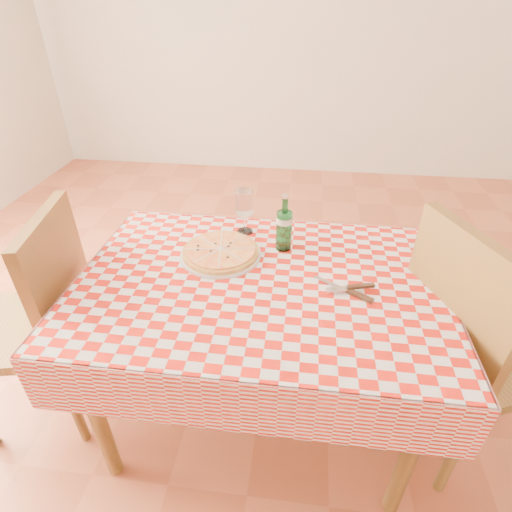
{
  "coord_description": "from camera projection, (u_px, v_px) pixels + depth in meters",
  "views": [
    {
      "loc": [
        0.13,
        -1.12,
        1.62
      ],
      "look_at": [
        -0.02,
        0.06,
        0.82
      ],
      "focal_mm": 28.0,
      "sensor_mm": 36.0,
      "label": 1
    }
  ],
  "objects": [
    {
      "name": "water_bottle",
      "position": [
        284.0,
        223.0,
        1.53
      ],
      "size": [
        0.07,
        0.07,
        0.23
      ],
      "primitive_type": null,
      "rotation": [
        0.0,
        0.0,
        0.02
      ],
      "color": "#18632B",
      "rests_on": "tablecloth"
    },
    {
      "name": "dining_table",
      "position": [
        259.0,
        301.0,
        1.47
      ],
      "size": [
        1.2,
        0.8,
        0.75
      ],
      "color": "brown",
      "rests_on": "ground"
    },
    {
      "name": "cutlery",
      "position": [
        347.0,
        289.0,
        1.35
      ],
      "size": [
        0.25,
        0.22,
        0.03
      ],
      "primitive_type": null,
      "rotation": [
        0.0,
        0.0,
        -0.08
      ],
      "color": "silver",
      "rests_on": "tablecloth"
    },
    {
      "name": "chair_near",
      "position": [
        469.0,
        338.0,
        1.41
      ],
      "size": [
        0.61,
        0.61,
        1.03
      ],
      "rotation": [
        0.0,
        0.0,
        0.4
      ],
      "color": "brown",
      "rests_on": "ground"
    },
    {
      "name": "wine_glass",
      "position": [
        245.0,
        212.0,
        1.65
      ],
      "size": [
        0.09,
        0.09,
        0.19
      ],
      "primitive_type": null,
      "rotation": [
        0.0,
        0.0,
        -0.34
      ],
      "color": "white",
      "rests_on": "tablecloth"
    },
    {
      "name": "chair_far",
      "position": [
        42.0,
        312.0,
        1.57
      ],
      "size": [
        0.52,
        0.52,
        0.98
      ],
      "rotation": [
        0.0,
        0.0,
        3.33
      ],
      "color": "brown",
      "rests_on": "ground"
    },
    {
      "name": "tablecloth",
      "position": [
        259.0,
        281.0,
        1.42
      ],
      "size": [
        1.3,
        0.9,
        0.01
      ],
      "primitive_type": "cube",
      "color": "#A8140A",
      "rests_on": "dining_table"
    },
    {
      "name": "pizza_plate",
      "position": [
        221.0,
        251.0,
        1.54
      ],
      "size": [
        0.36,
        0.36,
        0.04
      ],
      "primitive_type": null,
      "rotation": [
        0.0,
        0.0,
        0.15
      ],
      "color": "gold",
      "rests_on": "tablecloth"
    }
  ]
}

